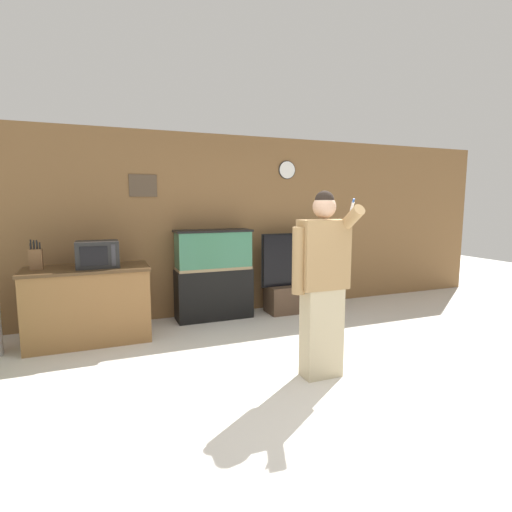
{
  "coord_description": "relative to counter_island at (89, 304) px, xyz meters",
  "views": [
    {
      "loc": [
        -1.5,
        -2.6,
        1.64
      ],
      "look_at": [
        0.12,
        1.46,
        1.05
      ],
      "focal_mm": 28.0,
      "sensor_mm": 36.0,
      "label": 1
    }
  ],
  "objects": [
    {
      "name": "wall_back_paneled",
      "position": [
        1.63,
        0.65,
        0.86
      ],
      "size": [
        10.0,
        0.08,
        2.6
      ],
      "color": "brown",
      "rests_on": "ground_plane"
    },
    {
      "name": "microwave",
      "position": [
        0.13,
        -0.04,
        0.6
      ],
      "size": [
        0.47,
        0.33,
        0.31
      ],
      "color": "black",
      "rests_on": "counter_island"
    },
    {
      "name": "tv_on_stand",
      "position": [
        2.92,
        0.28,
        -0.1
      ],
      "size": [
        1.18,
        0.4,
        1.19
      ],
      "color": "#4C3828",
      "rests_on": "ground_plane"
    },
    {
      "name": "aquarium_on_stand",
      "position": [
        1.63,
        0.37,
        0.19
      ],
      "size": [
        1.07,
        0.39,
        1.26
      ],
      "color": "black",
      "rests_on": "ground_plane"
    },
    {
      "name": "person_standing",
      "position": [
        2.04,
        -1.85,
        0.46
      ],
      "size": [
        0.55,
        0.41,
        1.74
      ],
      "color": "#BCAD89",
      "rests_on": "ground_plane"
    },
    {
      "name": "counter_island",
      "position": [
        0.0,
        0.0,
        0.0
      ],
      "size": [
        1.39,
        0.68,
        0.89
      ],
      "color": "brown",
      "rests_on": "ground_plane"
    },
    {
      "name": "knife_block",
      "position": [
        -0.52,
        0.05,
        0.57
      ],
      "size": [
        0.13,
        0.09,
        0.34
      ],
      "color": "brown",
      "rests_on": "counter_island"
    },
    {
      "name": "ground_plane",
      "position": [
        1.63,
        -2.38,
        -0.45
      ],
      "size": [
        18.0,
        18.0,
        0.0
      ],
      "primitive_type": "plane",
      "color": "beige"
    }
  ]
}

